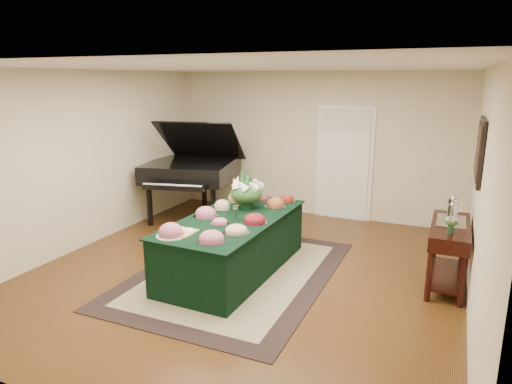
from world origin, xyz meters
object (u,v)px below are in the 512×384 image
at_px(buffet_table, 234,244).
at_px(grand_piano, 192,169).
at_px(mahogany_sideboard, 449,239).
at_px(floral_centerpiece, 246,189).

distance_m(buffet_table, grand_piano, 2.73).
height_order(buffet_table, grand_piano, grand_piano).
bearing_deg(grand_piano, mahogany_sideboard, -15.77).
bearing_deg(mahogany_sideboard, buffet_table, -165.66).
relative_size(floral_centerpiece, grand_piano, 0.23).
distance_m(floral_centerpiece, mahogany_sideboard, 2.73).
bearing_deg(mahogany_sideboard, floral_centerpiece, -175.66).
bearing_deg(grand_piano, floral_centerpiece, -39.28).
xyz_separation_m(buffet_table, grand_piano, (-1.83, 1.95, 0.55)).
relative_size(buffet_table, mahogany_sideboard, 1.96).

